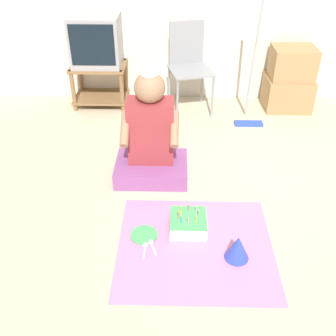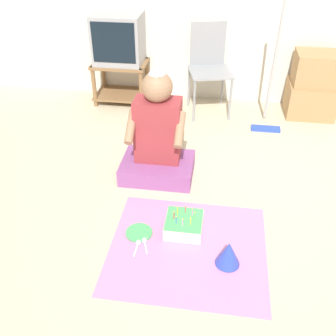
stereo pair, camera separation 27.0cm
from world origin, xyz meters
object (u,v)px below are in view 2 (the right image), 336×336
folding_chair (209,63)px  cardboard_box_stack (313,87)px  birthday_cake (184,225)px  paper_plate (139,233)px  person_seated (158,139)px  dust_mop (271,89)px  party_hat_blue (228,253)px  tv (118,39)px

folding_chair → cardboard_box_stack: size_ratio=1.37×
birthday_cake → paper_plate: bearing=-166.3°
cardboard_box_stack → person_seated: size_ratio=0.69×
dust_mop → paper_plate: (-0.93, -1.68, -0.39)m
folding_chair → party_hat_blue: (0.27, -2.18, -0.42)m
person_seated → cardboard_box_stack: bearing=43.6°
tv → birthday_cake: bearing=-65.3°
cardboard_box_stack → dust_mop: bearing=-141.5°
folding_chair → dust_mop: 0.70m
party_hat_blue → tv: bearing=118.4°
cardboard_box_stack → party_hat_blue: (-0.79, -2.22, -0.21)m
birthday_cake → cardboard_box_stack: bearing=60.9°
cardboard_box_stack → dust_mop: dust_mop is taller
folding_chair → birthday_cake: (-0.03, -1.93, -0.46)m
folding_chair → cardboard_box_stack: (1.07, 0.04, -0.21)m
tv → person_seated: size_ratio=0.53×
folding_chair → party_hat_blue: size_ratio=5.16×
tv → paper_plate: bearing=-73.3°
cardboard_box_stack → person_seated: bearing=-136.4°
dust_mop → birthday_cake: bearing=-111.7°
cardboard_box_stack → paper_plate: 2.49m
tv → paper_plate: (0.62, -2.08, -0.68)m
person_seated → party_hat_blue: size_ratio=5.47×
cardboard_box_stack → birthday_cake: 2.27m
cardboard_box_stack → birthday_cake: (-1.10, -1.97, -0.25)m
tv → party_hat_blue: (1.22, -2.26, -0.60)m
folding_chair → cardboard_box_stack: 1.09m
tv → birthday_cake: 2.29m
folding_chair → party_hat_blue: 2.24m
tv → person_seated: bearing=-64.9°
party_hat_blue → dust_mop: bearing=79.8°
tv → person_seated: 1.54m
dust_mop → birthday_cake: size_ratio=5.38×
cardboard_box_stack → person_seated: (-1.38, -1.32, 0.03)m
tv → birthday_cake: tv is taller
folding_chair → person_seated: person_seated is taller
dust_mop → folding_chair: bearing=152.0°
folding_chair → birthday_cake: bearing=-90.9°
folding_chair → dust_mop: dust_mop is taller
folding_chair → paper_plate: size_ratio=4.87×
tv → dust_mop: size_ratio=0.37×
tv → folding_chair: tv is taller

